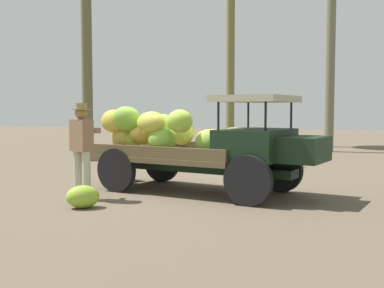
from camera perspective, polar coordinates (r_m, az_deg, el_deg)
name	(u,v)px	position (r m, az deg, el deg)	size (l,w,h in m)	color
ground_plane	(180,189)	(10.07, -1.35, -5.20)	(60.00, 60.00, 0.00)	brown
truck	(202,143)	(9.48, 1.19, 0.08)	(4.66, 2.65, 1.87)	black
farmer	(82,145)	(9.01, -12.63, -0.09)	(0.57, 0.54, 1.73)	#B9B69F
wooden_crate	(119,170)	(11.26, -8.46, -3.01)	(0.50, 0.48, 0.49)	olive
loose_banana_bunch	(83,197)	(8.32, -12.53, -5.98)	(0.54, 0.39, 0.38)	#91B833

